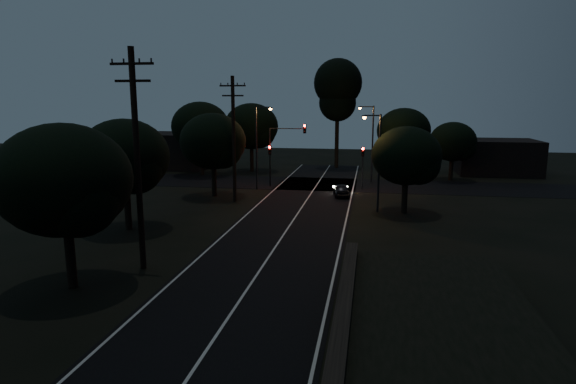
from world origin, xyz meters
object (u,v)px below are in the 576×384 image
(streetlight_a, at_px, (258,142))
(streetlight_c, at_px, (377,156))
(signal_right, at_px, (363,160))
(signal_mast, at_px, (286,143))
(signal_left, at_px, (270,158))
(tall_pine, at_px, (338,89))
(utility_pole_mid, at_px, (137,157))
(streetlight_b, at_px, (371,138))
(utility_pole_far, at_px, (234,137))
(car, at_px, (342,190))

(streetlight_a, relative_size, streetlight_c, 1.07)
(signal_right, distance_m, signal_mast, 7.66)
(signal_left, bearing_deg, tall_pine, 69.54)
(tall_pine, bearing_deg, signal_right, -76.51)
(signal_mast, height_order, streetlight_c, streetlight_c)
(streetlight_a, distance_m, streetlight_c, 13.72)
(signal_right, height_order, streetlight_a, streetlight_a)
(signal_left, distance_m, signal_mast, 2.26)
(streetlight_a, height_order, streetlight_c, streetlight_a)
(signal_left, bearing_deg, signal_mast, 0.13)
(utility_pole_mid, relative_size, streetlight_b, 1.38)
(signal_mast, xyz_separation_m, streetlight_b, (8.22, 4.01, 0.30))
(streetlight_a, bearing_deg, tall_pine, 69.64)
(tall_pine, height_order, signal_left, tall_pine)
(utility_pole_far, relative_size, tall_pine, 0.76)
(utility_pole_mid, bearing_deg, streetlight_b, 68.70)
(signal_right, xyz_separation_m, car, (-1.72, -4.10, -2.26))
(signal_left, distance_m, streetlight_b, 10.84)
(utility_pole_far, distance_m, streetlight_b, 16.51)
(utility_pole_mid, relative_size, utility_pole_far, 1.05)
(tall_pine, height_order, signal_mast, tall_pine)
(streetlight_a, bearing_deg, streetlight_c, -35.69)
(signal_left, distance_m, car, 8.82)
(streetlight_b, bearing_deg, utility_pole_far, -133.30)
(utility_pole_mid, relative_size, car, 3.27)
(tall_pine, relative_size, car, 4.09)
(tall_pine, bearing_deg, streetlight_a, -110.36)
(streetlight_b, bearing_deg, signal_mast, -154.01)
(streetlight_c, bearing_deg, signal_mast, 131.19)
(streetlight_a, bearing_deg, streetlight_b, 29.48)
(signal_mast, bearing_deg, streetlight_b, 25.99)
(signal_left, distance_m, streetlight_a, 2.77)
(streetlight_b, xyz_separation_m, car, (-2.43, -8.11, -4.06))
(utility_pole_mid, distance_m, signal_left, 25.19)
(utility_pole_mid, distance_m, tall_pine, 40.82)
(signal_mast, bearing_deg, car, -35.31)
(streetlight_c, xyz_separation_m, car, (-2.95, 5.89, -3.78))
(tall_pine, distance_m, streetlight_a, 18.88)
(tall_pine, height_order, signal_right, tall_pine)
(tall_pine, distance_m, signal_mast, 16.48)
(tall_pine, xyz_separation_m, streetlight_a, (-6.31, -17.00, -5.28))
(signal_right, bearing_deg, car, -112.82)
(tall_pine, xyz_separation_m, car, (1.88, -19.11, -9.34))
(signal_left, height_order, signal_right, same)
(utility_pole_mid, xyz_separation_m, tall_pine, (7.00, 40.00, 4.17))
(car, bearing_deg, signal_right, -121.28)
(streetlight_a, relative_size, car, 2.38)
(tall_pine, relative_size, signal_right, 3.36)
(streetlight_c, bearing_deg, streetlight_a, 144.31)
(streetlight_a, distance_m, car, 9.38)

